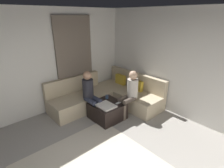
# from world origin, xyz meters

# --- Properties ---
(wall_back) EXTENTS (6.00, 0.12, 2.70)m
(wall_back) POSITION_xyz_m (0.00, 2.94, 1.35)
(wall_back) COLOR silver
(wall_back) RESTS_ON ground_plane
(wall_left) EXTENTS (0.12, 6.00, 2.70)m
(wall_left) POSITION_xyz_m (-2.94, 0.00, 1.35)
(wall_left) COLOR silver
(wall_left) RESTS_ON ground_plane
(curtain_panel) EXTENTS (0.06, 1.10, 2.50)m
(curtain_panel) POSITION_xyz_m (-2.84, 1.30, 1.25)
(curtain_panel) COLOR #726659
(curtain_panel) RESTS_ON ground_plane
(sectional_couch) EXTENTS (2.10, 2.55, 0.87)m
(sectional_couch) POSITION_xyz_m (-2.08, 1.88, 0.28)
(sectional_couch) COLOR #C6B593
(sectional_couch) RESTS_ON ground_plane
(ottoman) EXTENTS (0.76, 0.76, 0.42)m
(ottoman) POSITION_xyz_m (-1.53, 1.37, 0.21)
(ottoman) COLOR black
(ottoman) RESTS_ON ground_plane
(folded_blanket) EXTENTS (0.44, 0.36, 0.04)m
(folded_blanket) POSITION_xyz_m (-1.43, 1.25, 0.44)
(folded_blanket) COLOR white
(folded_blanket) RESTS_ON ottoman
(coffee_mug) EXTENTS (0.08, 0.08, 0.10)m
(coffee_mug) POSITION_xyz_m (-1.75, 1.55, 0.47)
(coffee_mug) COLOR #334C72
(coffee_mug) RESTS_ON ottoman
(game_remote) EXTENTS (0.05, 0.15, 0.02)m
(game_remote) POSITION_xyz_m (-1.35, 1.59, 0.43)
(game_remote) COLOR white
(game_remote) RESTS_ON ottoman
(person_on_couch_back) EXTENTS (0.30, 0.60, 1.20)m
(person_on_couch_back) POSITION_xyz_m (-1.28, 1.93, 0.66)
(person_on_couch_back) COLOR brown
(person_on_couch_back) RESTS_ON ground_plane
(person_on_couch_side) EXTENTS (0.60, 0.30, 1.20)m
(person_on_couch_side) POSITION_xyz_m (-1.93, 1.15, 0.66)
(person_on_couch_side) COLOR #2D3347
(person_on_couch_side) RESTS_ON ground_plane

